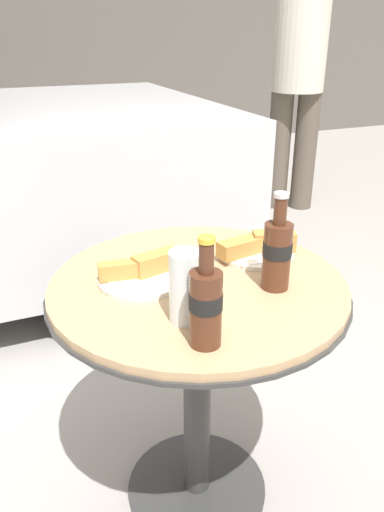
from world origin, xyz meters
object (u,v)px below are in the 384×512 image
lunch_plate_near (142,273)px  lunch_plate_far (257,249)px  bistro_table (197,340)px  cola_bottle_right (277,252)px  cola_bottle_left (206,304)px  pedestrian (299,69)px  drinking_glass (185,290)px

lunch_plate_near → lunch_plate_far: size_ratio=0.94×
bistro_table → cola_bottle_right: cola_bottle_right is taller
cola_bottle_left → lunch_plate_far: (0.29, 0.32, -0.07)m
cola_bottle_left → cola_bottle_right: bearing=30.9°
lunch_plate_far → cola_bottle_right: bearing=-105.6°
lunch_plate_near → pedestrian: bearing=48.9°
drinking_glass → bistro_table: bearing=58.2°
lunch_plate_far → bistro_table: bearing=-160.8°
bistro_table → drinking_glass: size_ratio=4.71×
cola_bottle_left → lunch_plate_far: cola_bottle_left is taller
drinking_glass → lunch_plate_near: size_ratio=0.74×
cola_bottle_right → drinking_glass: 0.26m
bistro_table → drinking_glass: bearing=-121.8°
bistro_table → pedestrian: pedestrian is taller
bistro_table → lunch_plate_far: (0.20, 0.07, 0.19)m
lunch_plate_near → cola_bottle_left: bearing=-83.8°
bistro_table → lunch_plate_near: lunch_plate_near is taller
drinking_glass → lunch_plate_near: bearing=98.2°
cola_bottle_left → cola_bottle_right: size_ratio=0.97×
bistro_table → cola_bottle_left: cola_bottle_left is taller
bistro_table → cola_bottle_right: size_ratio=3.15×
pedestrian → lunch_plate_far: bearing=-125.8°
lunch_plate_near → pedestrian: 2.78m
cola_bottle_left → lunch_plate_far: 0.44m
cola_bottle_left → pedestrian: 2.99m
cola_bottle_right → lunch_plate_near: 0.33m
pedestrian → bistro_table: bearing=-128.4°
cola_bottle_right → lunch_plate_near: size_ratio=1.11×
bistro_table → pedestrian: bearing=51.6°
lunch_plate_near → lunch_plate_far: lunch_plate_far is taller
drinking_glass → lunch_plate_near: 0.22m
lunch_plate_far → pedestrian: pedestrian is taller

